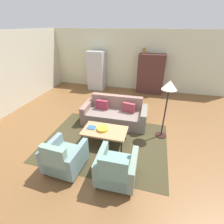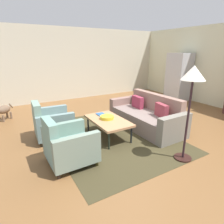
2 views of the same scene
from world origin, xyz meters
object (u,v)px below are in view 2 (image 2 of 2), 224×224
armchair_right (67,146)px  floor_lamp (193,82)px  fruit_bowl (107,117)px  couch (148,117)px  dog (3,110)px  armchair_left (51,124)px  refrigerator (179,77)px  coffee_table (108,121)px  book_stack (101,114)px

armchair_right → floor_lamp: size_ratio=0.51×
armchair_right → fruit_bowl: bearing=118.2°
armchair_right → floor_lamp: (0.94, 1.92, 1.10)m
couch → dog: bearing=51.6°
armchair_left → armchair_right: same height
fruit_bowl → refrigerator: (-1.64, 4.18, 0.46)m
refrigerator → floor_lamp: (3.23, -3.43, 0.52)m
fruit_bowl → couch: bearing=87.4°
armchair_left → armchair_right: 1.21m
coffee_table → dog: bearing=-140.1°
book_stack → refrigerator: size_ratio=0.12×
coffee_table → floor_lamp: 2.01m
fruit_bowl → book_stack: 0.33m
couch → coffee_table: 1.19m
couch → refrigerator: bearing=-61.8°
refrigerator → dog: (-0.79, -6.26, -0.61)m
coffee_table → floor_lamp: bearing=26.0°
armchair_left → book_stack: 1.20m
floor_lamp → dog: bearing=-144.9°
armchair_right → armchair_left: bearing=178.7°
armchair_left → dog: bearing=-150.9°
fruit_bowl → floor_lamp: (1.60, 0.75, 0.98)m
coffee_table → floor_lamp: (1.54, 0.75, 1.05)m
fruit_bowl → floor_lamp: bearing=25.2°
refrigerator → dog: size_ratio=3.39×
refrigerator → coffee_table: bearing=-68.0°
coffee_table → floor_lamp: floor_lamp is taller
dog → refrigerator: bearing=128.6°
couch → book_stack: (-0.39, -1.18, 0.16)m
book_stack → refrigerator: 4.40m
fruit_bowl → dog: fruit_bowl is taller
floor_lamp → refrigerator: bearing=133.3°
armchair_right → book_stack: size_ratio=3.95×
armchair_right → book_stack: bearing=128.8°
floor_lamp → armchair_left: bearing=-138.2°
fruit_bowl → book_stack: bearing=178.1°
refrigerator → floor_lamp: size_ratio=1.08×
refrigerator → dog: 6.34m
couch → armchair_left: armchair_left is taller
armchair_right → dog: bearing=-164.8°
armchair_left → floor_lamp: 3.08m
couch → refrigerator: refrigerator is taller
coffee_table → couch: bearing=90.1°
armchair_right → dog: armchair_right is taller
refrigerator → book_stack: bearing=-72.6°
armchair_left → floor_lamp: (2.14, 1.92, 1.10)m
book_stack → dog: (-2.09, -2.09, -0.13)m
armchair_left → dog: size_ratio=1.61×
couch → armchair_left: bearing=74.4°
fruit_bowl → floor_lamp: floor_lamp is taller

